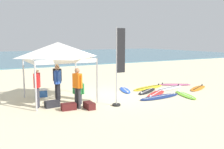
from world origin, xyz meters
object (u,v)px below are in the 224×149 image
Objects in this scene: person_red at (37,85)px; cooler_box at (42,93)px; surfboard_navy at (160,97)px; person_orange at (77,85)px; gear_bag_near_tent at (89,106)px; surfboard_orange at (198,88)px; canopy_tent at (58,50)px; person_green at (78,89)px; surfboard_black at (147,91)px; surfboard_lime at (185,95)px; person_blue at (58,81)px; surfboard_yellow at (148,88)px; gear_bag_on_sand at (69,107)px; gear_bag_by_pole at (52,104)px; surfboard_red at (156,94)px; person_black at (57,79)px; surfboard_blue at (125,90)px; banner_flag at (119,70)px; surfboard_white at (169,88)px.

cooler_box is (0.62, 1.94, -0.79)m from person_red.
person_orange is (-4.31, 0.11, 0.95)m from surfboard_navy.
person_orange is at bearing 143.14° from gear_bag_near_tent.
cooler_box is (-1.22, 3.16, 0.06)m from gear_bag_near_tent.
surfboard_navy is at bearing -168.90° from surfboard_orange.
surfboard_orange is at bearing 4.11° from person_orange.
canopy_tent is 2.36× the size of person_green.
surfboard_black is 0.76× the size of surfboard_navy.
surfboard_lime is 6.47m from person_blue.
surfboard_navy and surfboard_yellow have the same top height.
person_orange is at bearing 4.98° from gear_bag_on_sand.
surfboard_lime is 7.32m from cooler_box.
surfboard_yellow is at bearing 148.28° from surfboard_orange.
gear_bag_near_tent is 1.00× the size of gear_bag_by_pole.
person_orange reaches higher than surfboard_lime.
person_green is at bearing 177.52° from surfboard_red.
person_black is (-5.49, 0.00, 0.95)m from surfboard_yellow.
surfboard_red is 5.15m from person_blue.
cooler_box reaches higher than surfboard_orange.
person_green reaches higher than gear_bag_near_tent.
canopy_tent is at bearing 157.70° from surfboard_navy.
gear_bag_near_tent is at bearing -72.40° from canopy_tent.
person_red is at bearing -156.25° from person_blue.
surfboard_yellow is at bearing 9.78° from person_red.
surfboard_blue is at bearing 36.60° from gear_bag_near_tent.
person_blue is at bearing 174.30° from surfboard_orange.
banner_flag reaches higher than person_black.
surfboard_orange is 7.79m from person_orange.
cooler_box reaches higher than surfboard_yellow.
person_red is 2.85× the size of gear_bag_by_pole.
surfboard_orange is (3.16, -0.72, -0.00)m from surfboard_black.
surfboard_red is at bearing -9.72° from person_blue.
surfboard_white is 4.25× the size of gear_bag_near_tent.
surfboard_navy is 1.51× the size of person_red.
gear_bag_by_pole is (-8.61, 0.15, 0.10)m from surfboard_orange.
person_orange and person_blue have the same top height.
person_green is 1.12m from gear_bag_near_tent.
canopy_tent reaches higher than person_green.
gear_bag_by_pole reaches higher than surfboard_blue.
surfboard_orange is at bearing -5.70° from person_blue.
surfboard_lime is 0.96× the size of surfboard_red.
person_green is 2.00× the size of gear_bag_by_pole.
person_green is (-3.34, -1.43, 0.62)m from surfboard_blue.
surfboard_navy is 4.31× the size of gear_bag_by_pole.
surfboard_yellow is 5.41m from gear_bag_near_tent.
surfboard_orange is 3.16m from surfboard_red.
person_green is at bearing 66.16° from person_orange.
person_red is at bearing -144.73° from canopy_tent.
surfboard_black is at bearing 15.66° from person_orange.
canopy_tent reaches higher than gear_bag_on_sand.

